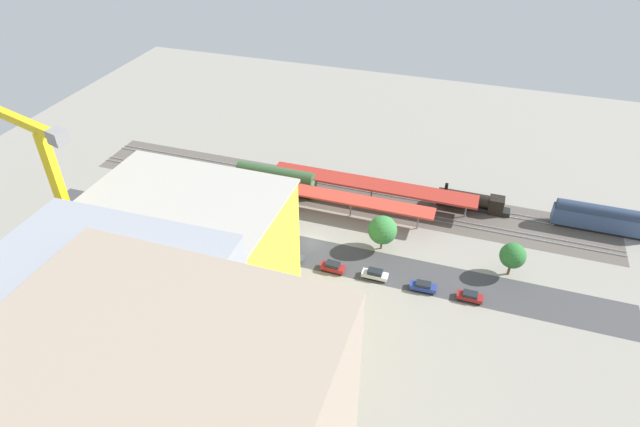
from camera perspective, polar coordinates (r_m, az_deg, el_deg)
The scene contains 28 objects.
ground_plane at distance 106.42m, azimuth -0.84°, elevation -3.13°, with size 189.91×189.91×0.00m, color gray.
rail_bed at distance 120.98m, azimuth 2.01°, elevation 2.19°, with size 118.69×14.40×0.01m, color #5B544C.
street_asphalt at distance 104.11m, azimuth -1.40°, elevation -4.17°, with size 118.69×9.00×0.01m, color #424244.
track_rails at distance 120.88m, azimuth 2.02°, elevation 2.26°, with size 118.69×8.70×0.12m.
platform_canopy_near at distance 115.22m, azimuth -3.54°, elevation 2.77°, with size 63.58×4.60×4.47m.
platform_canopy_far at distance 117.01m, azimuth 5.58°, elevation 3.12°, with size 45.52×5.36×4.32m.
locomotive at distance 119.59m, azimuth 16.15°, elevation 1.25°, with size 15.43×2.97×5.15m.
passenger_coach at distance 122.06m, azimuth 27.99°, elevation -0.43°, with size 18.99×2.93×5.88m.
freight_coach_far at distance 120.71m, azimuth -4.79°, elevation 3.76°, with size 18.69×3.26×6.00m.
parked_car_0 at distance 97.60m, azimuth 15.73°, elevation -8.55°, with size 4.48×1.89×1.58m.
parked_car_1 at distance 97.50m, azimuth 10.97°, elevation -7.70°, with size 4.71×1.93×1.66m.
parked_car_2 at distance 98.59m, azimuth 5.89°, elevation -6.51°, with size 4.80×1.82×1.78m.
parked_car_3 at distance 99.58m, azimuth 1.38°, elevation -5.76°, with size 4.64×2.01×1.82m.
parked_car_4 at distance 101.95m, azimuth -3.01°, elevation -4.68°, with size 4.53×1.85×1.68m.
parked_car_5 at distance 104.37m, azimuth -7.39°, elevation -3.89°, with size 4.31×1.76×1.59m.
construction_building at distance 88.99m, azimuth -13.66°, elevation -4.51°, with size 29.54×21.79×21.44m, color yellow.
construction_roof_slab at distance 82.57m, azimuth -14.71°, elevation 1.31°, with size 30.14×22.39×0.40m, color #B7B2A8.
tower_crane at distance 92.68m, azimuth -26.27°, elevation 1.21°, with size 24.09×8.40×33.78m.
box_truck_0 at distance 104.52m, azimuth -8.64°, elevation -3.21°, with size 10.01×2.41×3.61m.
box_truck_1 at distance 102.69m, azimuth -6.46°, elevation -3.84°, with size 9.60×2.40×3.51m.
box_truck_2 at distance 109.65m, azimuth -13.31°, elevation -1.82°, with size 9.23×3.47×3.37m.
street_tree_0 at distance 102.56m, azimuth 19.92°, elevation -4.26°, with size 4.72×4.72×6.79m.
street_tree_1 at distance 102.87m, azimuth 6.71°, elevation -1.76°, with size 5.61×5.61×7.37m.
street_tree_2 at distance 107.77m, azimuth -5.96°, elevation 0.41°, with size 4.29×4.29×6.97m.
street_tree_3 at distance 114.59m, azimuth -13.67°, elevation 1.78°, with size 5.60×5.60×7.50m.
street_tree_4 at distance 115.29m, azimuth -13.45°, elevation 2.02°, with size 5.34×5.34×7.34m.
street_tree_5 at distance 115.09m, azimuth -14.40°, elevation 1.84°, with size 5.90×5.90×7.68m.
traffic_light at distance 99.73m, azimuth -5.22°, elevation -3.43°, with size 0.50×0.36×6.00m.
Camera 1 is at (-27.06, 78.46, 66.62)m, focal length 29.92 mm.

